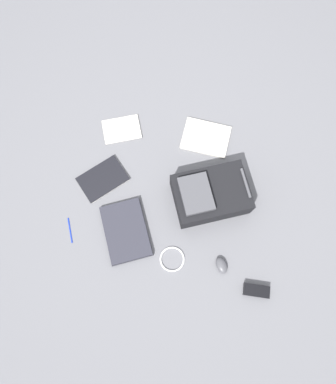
% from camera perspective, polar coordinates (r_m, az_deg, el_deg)
% --- Properties ---
extents(ground_plane, '(3.88, 3.88, 0.00)m').
position_cam_1_polar(ground_plane, '(2.05, -0.65, 1.09)').
color(ground_plane, slate).
extents(backpack, '(0.39, 0.47, 0.18)m').
position_cam_1_polar(backpack, '(1.97, 6.88, -0.42)').
color(backpack, black).
rests_on(backpack, ground_plane).
extents(laptop, '(0.40, 0.33, 0.03)m').
position_cam_1_polar(laptop, '(1.99, -6.92, -6.35)').
color(laptop, '#24242C').
rests_on(laptop, ground_plane).
extents(book_red, '(0.31, 0.32, 0.02)m').
position_cam_1_polar(book_red, '(2.09, -10.63, 2.09)').
color(book_red, silver).
rests_on(book_red, ground_plane).
extents(book_manual, '(0.22, 0.26, 0.01)m').
position_cam_1_polar(book_manual, '(2.20, -7.58, 10.11)').
color(book_manual, silver).
rests_on(book_manual, ground_plane).
extents(book_blue, '(0.26, 0.31, 0.02)m').
position_cam_1_polar(book_blue, '(2.16, 6.19, 8.81)').
color(book_blue, silver).
rests_on(book_blue, ground_plane).
extents(computer_mouse, '(0.11, 0.09, 0.04)m').
position_cam_1_polar(computer_mouse, '(1.97, 8.74, -11.76)').
color(computer_mouse, '#4C4C51').
rests_on(computer_mouse, ground_plane).
extents(cable_coil, '(0.14, 0.14, 0.01)m').
position_cam_1_polar(cable_coil, '(1.96, 0.69, -10.91)').
color(cable_coil, silver).
rests_on(cable_coil, ground_plane).
extents(power_brick, '(0.07, 0.14, 0.03)m').
position_cam_1_polar(power_brick, '(2.00, 14.25, -15.36)').
color(power_brick, black).
rests_on(power_brick, ground_plane).
extents(pen_black, '(0.14, 0.05, 0.01)m').
position_cam_1_polar(pen_black, '(2.06, -15.73, -6.04)').
color(pen_black, '#1933B2').
rests_on(pen_black, ground_plane).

